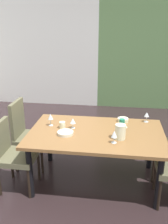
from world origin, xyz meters
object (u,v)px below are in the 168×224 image
at_px(cup_near_shelf, 122,123).
at_px(pitcher_near_window, 120,132).
at_px(chair_left_near, 12,152).
at_px(dining_table, 96,138).
at_px(wine_glass_east, 147,115).
at_px(serving_bowl_north, 123,120).
at_px(wine_glass_right, 114,134).
at_px(serving_bowl_center, 65,133).
at_px(chair_left_far, 26,132).
at_px(wine_glass_rear, 50,117).
at_px(wine_glass_west, 73,121).
at_px(cup_south, 62,125).

distance_m(cup_near_shelf, pitcher_near_window, 0.40).
bearing_deg(chair_left_near, dining_table, 104.59).
distance_m(wine_glass_east, serving_bowl_north, 0.33).
distance_m(wine_glass_right, serving_bowl_center, 0.62).
distance_m(chair_left_far, pitcher_near_window, 1.42).
distance_m(wine_glass_rear, cup_near_shelf, 0.95).
bearing_deg(dining_table, wine_glass_right, -49.17).
relative_size(wine_glass_east, cup_near_shelf, 1.49).
xyz_separation_m(chair_left_far, pitcher_near_window, (1.33, -0.41, 0.27)).
xyz_separation_m(wine_glass_west, serving_bowl_north, (0.65, 0.32, -0.07)).
bearing_deg(serving_bowl_north, cup_south, -156.79).
bearing_deg(wine_glass_right, dining_table, 130.83).
distance_m(chair_left_near, wine_glass_west, 0.85).
height_order(wine_glass_right, pitcher_near_window, pitcher_near_window).
xyz_separation_m(serving_bowl_north, pitcher_near_window, (-0.04, -0.55, 0.07)).
bearing_deg(dining_table, wine_glass_east, 33.59).
relative_size(chair_left_near, wine_glass_right, 5.94).
bearing_deg(wine_glass_east, chair_left_far, -174.35).
bearing_deg(chair_left_near, cup_near_shelf, 110.94).
bearing_deg(serving_bowl_center, dining_table, 17.33).
bearing_deg(serving_bowl_center, cup_south, 113.41).
xyz_separation_m(dining_table, cup_near_shelf, (0.32, 0.25, 0.12)).
xyz_separation_m(wine_glass_west, wine_glass_right, (0.54, -0.34, 0.01)).
xyz_separation_m(wine_glass_rear, serving_bowl_center, (0.25, -0.24, -0.10)).
bearing_deg(wine_glass_east, wine_glass_rear, -166.45).
xyz_separation_m(chair_left_near, pitcher_near_window, (1.32, 0.12, 0.30)).
xyz_separation_m(cup_near_shelf, cup_south, (-0.77, -0.18, -0.00)).
bearing_deg(wine_glass_right, cup_south, 154.09).
distance_m(dining_table, wine_glass_east, 0.80).
xyz_separation_m(wine_glass_west, cup_south, (-0.14, -0.02, -0.06)).
bearing_deg(serving_bowl_north, dining_table, -129.61).
relative_size(wine_glass_rear, cup_south, 1.91).
height_order(serving_bowl_north, pitcher_near_window, pitcher_near_window).
bearing_deg(wine_glass_west, pitcher_near_window, -20.44).
height_order(wine_glass_right, serving_bowl_center, wine_glass_right).
xyz_separation_m(cup_south, pitcher_near_window, (0.75, -0.21, 0.05)).
relative_size(wine_glass_east, pitcher_near_window, 0.77).
xyz_separation_m(wine_glass_right, wine_glass_rear, (-0.85, 0.39, 0.01)).
distance_m(wine_glass_west, wine_glass_rear, 0.31).
xyz_separation_m(wine_glass_rear, cup_near_shelf, (0.94, 0.12, -0.07)).
bearing_deg(serving_bowl_north, wine_glass_west, -153.61).
bearing_deg(serving_bowl_center, pitcher_near_window, -2.49).
bearing_deg(chair_left_far, wine_glass_east, 95.65).
bearing_deg(cup_south, wine_glass_west, 6.34).
height_order(wine_glass_right, serving_bowl_north, wine_glass_right).
distance_m(dining_table, serving_bowl_center, 0.40).
height_order(dining_table, pitcher_near_window, pitcher_near_window).
relative_size(wine_glass_right, serving_bowl_center, 0.76).
xyz_separation_m(serving_bowl_north, serving_bowl_center, (-0.71, -0.52, -0.01)).
distance_m(wine_glass_west, wine_glass_right, 0.64).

